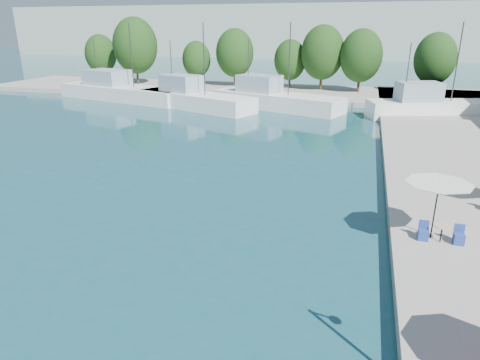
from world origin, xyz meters
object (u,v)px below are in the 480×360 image
(trawler_02, at_px, (193,99))
(trawler_04, at_px, (433,108))
(umbrella_white, at_px, (438,189))
(trawler_03, at_px, (273,99))
(trawler_01, at_px, (121,91))

(trawler_02, bearing_deg, trawler_04, 25.57)
(umbrella_white, bearing_deg, trawler_03, 113.40)
(trawler_04, distance_m, umbrella_white, 31.79)
(trawler_01, relative_size, trawler_03, 1.18)
(trawler_04, height_order, umbrella_white, trawler_04)
(trawler_04, relative_size, umbrella_white, 5.37)
(trawler_04, bearing_deg, trawler_02, 166.78)
(trawler_02, xyz_separation_m, trawler_03, (9.33, 2.52, -0.00))
(trawler_03, bearing_deg, trawler_02, -144.70)
(trawler_02, bearing_deg, trawler_01, -174.06)
(trawler_02, xyz_separation_m, trawler_04, (27.12, 1.65, 0.00))
(trawler_01, relative_size, umbrella_white, 7.21)
(trawler_01, xyz_separation_m, trawler_04, (39.05, -1.81, 0.00))
(trawler_03, height_order, trawler_04, same)
(trawler_01, distance_m, trawler_03, 21.29)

